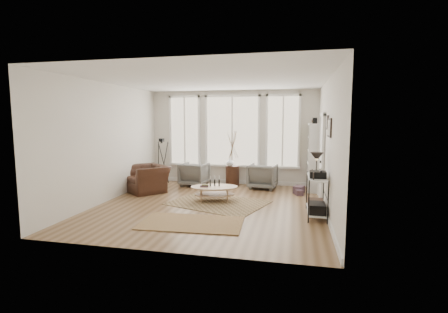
% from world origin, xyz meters
% --- Properties ---
extents(room, '(5.50, 5.54, 2.90)m').
position_xyz_m(room, '(0.02, 0.03, 1.43)').
color(room, olive).
rests_on(room, ground).
extents(bay_window, '(4.14, 0.12, 2.24)m').
position_xyz_m(bay_window, '(0.00, 2.71, 1.61)').
color(bay_window, tan).
rests_on(bay_window, ground).
extents(door, '(0.09, 1.06, 2.22)m').
position_xyz_m(door, '(2.57, 1.15, 1.12)').
color(door, silver).
rests_on(door, ground).
extents(bookcase, '(0.31, 0.85, 2.06)m').
position_xyz_m(bookcase, '(2.44, 2.23, 0.96)').
color(bookcase, white).
rests_on(bookcase, ground).
extents(low_shelf, '(0.38, 1.08, 1.30)m').
position_xyz_m(low_shelf, '(2.38, -0.30, 0.51)').
color(low_shelf, white).
rests_on(low_shelf, ground).
extents(wall_art, '(0.04, 0.88, 0.44)m').
position_xyz_m(wall_art, '(2.58, -0.27, 1.88)').
color(wall_art, black).
rests_on(wall_art, ground).
extents(rug_main, '(2.57, 2.23, 0.01)m').
position_xyz_m(rug_main, '(0.13, 0.26, 0.01)').
color(rug_main, brown).
rests_on(rug_main, ground).
extents(rug_runner, '(2.03, 1.21, 0.01)m').
position_xyz_m(rug_runner, '(-0.02, -1.34, 0.01)').
color(rug_runner, brown).
rests_on(rug_runner, ground).
extents(coffee_table, '(1.30, 1.00, 0.53)m').
position_xyz_m(coffee_table, '(-0.02, 0.44, 0.29)').
color(coffee_table, tan).
rests_on(coffee_table, ground).
extents(armchair_left, '(0.84, 0.86, 0.71)m').
position_xyz_m(armchair_left, '(-1.06, 2.13, 0.36)').
color(armchair_left, slate).
rests_on(armchair_left, ground).
extents(armchair_right, '(0.86, 0.88, 0.73)m').
position_xyz_m(armchair_right, '(1.02, 2.18, 0.36)').
color(armchair_right, slate).
rests_on(armchair_right, ground).
extents(side_table, '(0.41, 0.41, 1.73)m').
position_xyz_m(side_table, '(0.08, 2.35, 0.83)').
color(side_table, '#3A1F14').
rests_on(side_table, ground).
extents(vase, '(0.24, 0.24, 0.25)m').
position_xyz_m(vase, '(0.02, 2.26, 0.74)').
color(vase, silver).
rests_on(vase, side_table).
extents(accent_chair, '(1.50, 1.48, 0.73)m').
position_xyz_m(accent_chair, '(-2.12, 1.08, 0.37)').
color(accent_chair, '#3A1F14').
rests_on(accent_chair, ground).
extents(tripod_camera, '(0.50, 0.50, 1.42)m').
position_xyz_m(tripod_camera, '(-2.17, 2.28, 0.66)').
color(tripod_camera, black).
rests_on(tripod_camera, ground).
extents(book_stack_near, '(0.34, 0.38, 0.20)m').
position_xyz_m(book_stack_near, '(2.05, 1.76, 0.10)').
color(book_stack_near, brown).
rests_on(book_stack_near, ground).
extents(book_stack_far, '(0.24, 0.27, 0.14)m').
position_xyz_m(book_stack_far, '(2.05, 1.53, 0.07)').
color(book_stack_far, brown).
rests_on(book_stack_far, ground).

